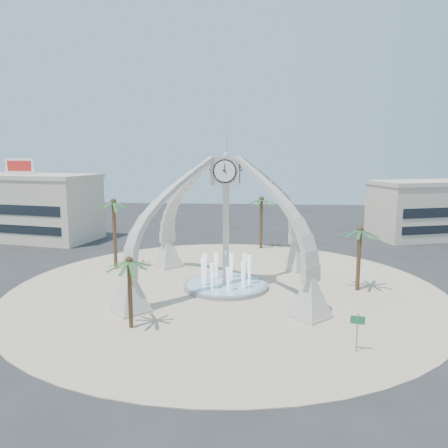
# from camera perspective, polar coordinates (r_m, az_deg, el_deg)

# --- Properties ---
(ground) EXTENTS (140.00, 140.00, 0.00)m
(ground) POSITION_cam_1_polar(r_m,az_deg,el_deg) (41.74, 0.24, -8.35)
(ground) COLOR #282828
(ground) RESTS_ON ground
(plaza) EXTENTS (40.00, 40.00, 0.06)m
(plaza) POSITION_cam_1_polar(r_m,az_deg,el_deg) (41.73, 0.24, -8.32)
(plaza) COLOR beige
(plaza) RESTS_ON ground
(clock_tower) EXTENTS (17.94, 17.94, 16.30)m
(clock_tower) POSITION_cam_1_polar(r_m,az_deg,el_deg) (40.26, 0.24, 0.49)
(clock_tower) COLOR beige
(clock_tower) RESTS_ON ground
(fountain) EXTENTS (8.00, 8.00, 3.62)m
(fountain) POSITION_cam_1_polar(r_m,az_deg,el_deg) (41.65, 0.24, -7.98)
(fountain) COLOR gray
(fountain) RESTS_ON ground
(building_nw) EXTENTS (23.75, 13.73, 11.90)m
(building_nw) POSITION_cam_1_polar(r_m,az_deg,el_deg) (71.41, -24.75, 2.11)
(building_nw) COLOR beige
(building_nw) RESTS_ON ground
(building_ne) EXTENTS (21.87, 14.17, 8.60)m
(building_ne) POSITION_cam_1_polar(r_m,az_deg,el_deg) (73.27, 26.26, 1.76)
(building_ne) COLOR beige
(building_ne) RESTS_ON ground
(palm_east) EXTENTS (5.23, 5.23, 6.54)m
(palm_east) POSITION_cam_1_polar(r_m,az_deg,el_deg) (41.50, 17.36, -0.79)
(palm_east) COLOR brown
(palm_east) RESTS_ON ground
(palm_west) EXTENTS (4.93, 4.93, 8.27)m
(palm_west) POSITION_cam_1_polar(r_m,az_deg,el_deg) (48.52, -14.25, 2.70)
(palm_west) COLOR brown
(palm_west) RESTS_ON ground
(palm_north) EXTENTS (5.37, 5.37, 7.48)m
(palm_north) POSITION_cam_1_polar(r_m,az_deg,el_deg) (57.68, 4.91, 3.18)
(palm_north) COLOR brown
(palm_north) RESTS_ON ground
(palm_south) EXTENTS (4.41, 4.41, 5.72)m
(palm_south) POSITION_cam_1_polar(r_m,az_deg,el_deg) (31.86, -12.32, -4.78)
(palm_south) COLOR brown
(palm_south) RESTS_ON ground
(street_sign) EXTENTS (0.94, 0.20, 2.60)m
(street_sign) POSITION_cam_1_polar(r_m,az_deg,el_deg) (29.60, 17.03, -12.47)
(street_sign) COLOR slate
(street_sign) RESTS_ON ground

